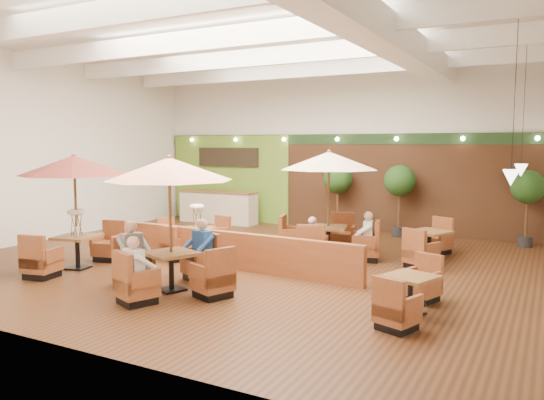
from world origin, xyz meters
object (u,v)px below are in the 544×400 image
Objects in this scene: table_4 at (410,295)px; diner_3 at (312,235)px; service_counter at (218,207)px; table_2 at (329,185)px; table_3 at (191,236)px; topiary_1 at (400,183)px; diner_2 at (133,247)px; topiary_0 at (338,181)px; booth_divider at (237,251)px; diner_0 at (136,263)px; table_1 at (170,199)px; diner_1 at (200,244)px; topiary_2 at (528,190)px; table_0 at (75,182)px; table_5 at (429,246)px; diner_4 at (366,231)px.

diner_3 is (-2.98, 2.66, 0.40)m from table_4.
table_2 is (5.82, -3.65, 1.28)m from service_counter.
table_3 is 3.42m from diner_3.
topiary_1 is 2.62× the size of diner_2.
table_2 is 3.96× the size of diner_3.
diner_2 is (-1.28, -8.26, -0.88)m from topiary_0.
table_4 is (8.81, -7.32, -0.26)m from service_counter.
booth_divider is 3.13m from diner_0.
table_4 is at bearing -66.01° from table_2.
diner_1 is (0.00, 0.98, -1.05)m from table_1.
diner_2 reaches higher than diner_3.
table_2 is at bearing -97.80° from diner_1.
topiary_0 is 5.64m from topiary_2.
table_4 is 8.73m from topiary_0.
table_4 is at bearing 119.95° from diner_2.
diner_1 reaches higher than diner_3.
service_counter is at bearing 87.37° from table_0.
topiary_1 is at bearing 63.83° from table_3.
table_0 is 7.82m from table_4.
table_1 reaches higher than service_counter.
diner_2 is at bearing -98.78° from topiary_0.
service_counter is 1.10× the size of table_0.
diner_4 is (-1.38, -0.77, 0.39)m from table_5.
topiary_2 reaches higher than table_3.
topiary_1 reaches higher than diner_0.
service_counter is at bearing -42.48° from diner_1.
service_counter reaches higher than table_5.
table_0 is at bearing -113.63° from topiary_0.
diner_1 is 4.26m from diner_4.
diner_1 is (-5.94, -7.28, -0.84)m from topiary_2.
diner_0 is 5.95m from diner_4.
table_0 is 3.43× the size of diner_0.
table_4 is 2.84× the size of diner_2.
topiary_2 is (5.64, -0.00, -0.05)m from topiary_0.
diner_4 is at bearing -59.81° from topiary_0.
table_4 is 3.07× the size of diner_0.
topiary_0 is 3.14× the size of diner_3.
table_0 is at bearing -158.46° from table_4.
table_5 is at bearing 117.09° from table_4.
table_0 reaches higher than booth_divider.
table_5 is at bearing 16.60° from diner_3.
table_5 is (-0.59, 4.44, 0.04)m from table_4.
diner_2 is (3.31, -8.06, 0.20)m from service_counter.
diner_2 is at bearing -60.89° from table_3.
diner_2 is (-5.49, -0.74, 0.45)m from table_4.
diner_3 is 1.42m from diner_4.
booth_divider is at bearing -135.30° from table_2.
table_5 is at bearing 32.64° from table_3.
diner_0 is (-1.53, -5.39, -1.11)m from table_2.
diner_2 is at bearing -152.89° from table_4.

